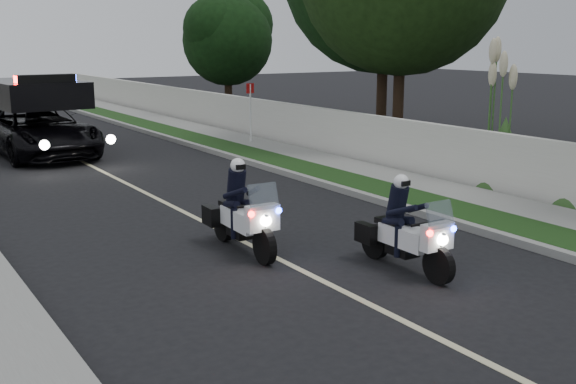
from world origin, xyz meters
The scene contains 14 objects.
ground centered at (0.00, 0.00, 0.00)m, with size 120.00×120.00×0.00m, color black.
curb_right centered at (4.10, 10.00, 0.07)m, with size 0.20×60.00×0.15m, color gray.
grass_verge centered at (4.80, 10.00, 0.08)m, with size 1.20×60.00×0.16m, color #193814.
sidewalk_right centered at (6.10, 10.00, 0.08)m, with size 1.40×60.00×0.16m, color gray.
property_wall centered at (7.10, 10.00, 0.75)m, with size 0.22×60.00×1.50m, color beige.
lane_marking centered at (0.00, 10.00, 0.00)m, with size 0.12×50.00×0.01m, color #BFB78C.
police_moto_left centered at (-0.30, 2.77, 0.00)m, with size 0.68×1.95×1.66m, color white, non-canonical shape.
police_moto_right centered at (1.42, 0.48, 0.00)m, with size 0.65×1.85×1.57m, color silver, non-canonical shape.
police_suv centered at (-0.82, 15.35, 0.00)m, with size 2.69×5.81×2.82m, color black.
sign_post centered at (6.00, 13.69, 0.00)m, with size 0.35×0.35×2.26m, color #AB160C, non-canonical shape.
pampas_far centered at (7.60, 3.84, 0.00)m, with size 1.42×1.42×4.07m, color beige, non-canonical shape.
tree_right_b centered at (9.58, 10.03, 0.00)m, with size 6.93×6.93×11.54m, color #1F3D14, non-canonical shape.
tree_right_c centered at (9.88, 11.25, 0.00)m, with size 6.94×6.94×11.57m, color black, non-canonical shape.
tree_right_e centered at (9.58, 22.21, 0.00)m, with size 4.24×4.24×7.07m, color black, non-canonical shape.
Camera 1 is at (-5.91, -7.57, 3.64)m, focal length 43.33 mm.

